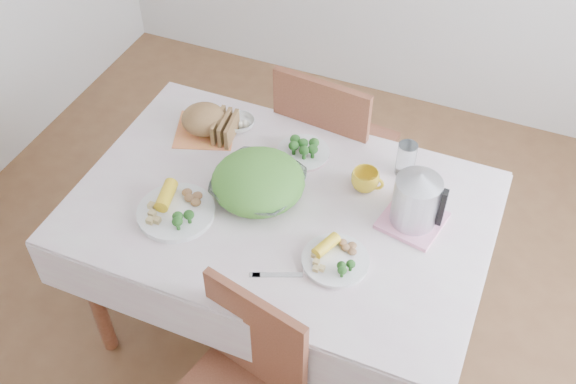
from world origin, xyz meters
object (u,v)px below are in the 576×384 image
at_px(dinner_plate_right, 335,260).
at_px(dining_table, 282,270).
at_px(salad_bowl, 258,186).
at_px(electric_kettle, 416,199).
at_px(yellow_mug, 365,180).
at_px(chair_far, 337,150).
at_px(dinner_plate_left, 176,213).

bearing_deg(dinner_plate_right, dining_table, 147.73).
height_order(dining_table, salad_bowl, salad_bowl).
bearing_deg(electric_kettle, yellow_mug, 143.97).
height_order(chair_far, yellow_mug, chair_far).
xyz_separation_m(dinner_plate_left, dinner_plate_right, (0.60, 0.02, 0.00)).
bearing_deg(electric_kettle, salad_bowl, 177.08).
distance_m(dining_table, chair_far, 0.68).
xyz_separation_m(dining_table, electric_kettle, (0.46, 0.10, 0.51)).
height_order(salad_bowl, electric_kettle, electric_kettle).
bearing_deg(dining_table, dinner_plate_right, -32.27).
relative_size(dining_table, chair_far, 1.43).
distance_m(dining_table, electric_kettle, 0.70).
bearing_deg(dining_table, electric_kettle, 12.74).
relative_size(dinner_plate_left, electric_kettle, 1.24).
height_order(salad_bowl, dinner_plate_right, salad_bowl).
xyz_separation_m(salad_bowl, dinner_plate_right, (0.37, -0.19, -0.03)).
relative_size(chair_far, yellow_mug, 9.39).
bearing_deg(dinner_plate_left, yellow_mug, 33.77).
relative_size(salad_bowl, dinner_plate_right, 1.40).
bearing_deg(electric_kettle, dining_table, -178.62).
height_order(dining_table, chair_far, chair_far).
bearing_deg(dinner_plate_left, dining_table, 29.77).
bearing_deg(salad_bowl, dinner_plate_right, -27.56).
height_order(salad_bowl, yellow_mug, yellow_mug).
bearing_deg(yellow_mug, dining_table, -141.55).
relative_size(dining_table, salad_bowl, 4.33).
bearing_deg(dinner_plate_left, chair_far, 69.64).
xyz_separation_m(dining_table, yellow_mug, (0.25, 0.20, 0.43)).
distance_m(salad_bowl, dinner_plate_right, 0.42).
bearing_deg(chair_far, salad_bowl, 87.87).
bearing_deg(dining_table, dinner_plate_left, -150.23).
height_order(dinner_plate_left, yellow_mug, yellow_mug).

